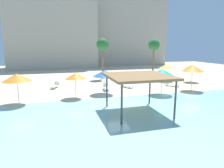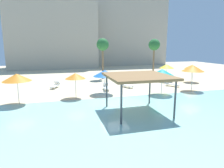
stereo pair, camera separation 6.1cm
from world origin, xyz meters
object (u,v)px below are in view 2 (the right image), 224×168
(beach_umbrella_orange_0, at_px, (17,77))
(beach_umbrella_yellow_4, at_px, (167,66))
(lounge_chair_2, at_px, (171,84))
(lounge_chair_3, at_px, (126,85))
(lounge_chair_1, at_px, (106,87))
(palm_tree_1, at_px, (103,46))
(beach_umbrella_orange_6, at_px, (193,68))
(beach_umbrella_orange_1, at_px, (192,67))
(shade_pavilion, at_px, (138,77))
(palm_tree_2, at_px, (154,46))
(beach_umbrella_orange_7, at_px, (75,76))
(beach_umbrella_blue_3, at_px, (105,73))
(beach_umbrella_teal_2, at_px, (162,72))
(lounge_chair_0, at_px, (55,85))

(beach_umbrella_orange_0, distance_m, beach_umbrella_yellow_4, 19.91)
(lounge_chair_2, height_order, lounge_chair_3, same)
(lounge_chair_1, height_order, palm_tree_1, palm_tree_1)
(beach_umbrella_yellow_4, relative_size, lounge_chair_3, 1.28)
(beach_umbrella_orange_6, distance_m, lounge_chair_2, 3.76)
(beach_umbrella_orange_1, xyz_separation_m, lounge_chair_1, (-13.11, -1.77, -1.87))
(shade_pavilion, height_order, lounge_chair_2, shade_pavilion)
(beach_umbrella_orange_0, bearing_deg, palm_tree_2, 31.40)
(beach_umbrella_orange_1, distance_m, beach_umbrella_orange_7, 17.47)
(lounge_chair_2, bearing_deg, palm_tree_1, -171.35)
(beach_umbrella_orange_0, xyz_separation_m, beach_umbrella_orange_7, (5.10, 0.82, -0.20))
(beach_umbrella_blue_3, height_order, lounge_chair_2, beach_umbrella_blue_3)
(beach_umbrella_blue_3, bearing_deg, beach_umbrella_yellow_4, 26.08)
(beach_umbrella_teal_2, bearing_deg, lounge_chair_0, 149.80)
(beach_umbrella_orange_1, height_order, lounge_chair_0, beach_umbrella_orange_1)
(beach_umbrella_blue_3, height_order, beach_umbrella_orange_7, beach_umbrella_blue_3)
(beach_umbrella_orange_6, relative_size, lounge_chair_3, 1.50)
(beach_umbrella_orange_6, distance_m, lounge_chair_3, 8.04)
(shade_pavilion, distance_m, lounge_chair_3, 9.78)
(shade_pavilion, relative_size, palm_tree_1, 0.74)
(beach_umbrella_teal_2, bearing_deg, beach_umbrella_orange_6, 8.90)
(beach_umbrella_orange_7, distance_m, palm_tree_2, 17.96)
(shade_pavilion, height_order, beach_umbrella_orange_1, shade_pavilion)
(beach_umbrella_orange_0, height_order, lounge_chair_0, beach_umbrella_orange_0)
(beach_umbrella_teal_2, xyz_separation_m, lounge_chair_0, (-10.99, 6.40, -2.04))
(beach_umbrella_orange_0, distance_m, lounge_chair_0, 7.27)
(beach_umbrella_yellow_4, height_order, lounge_chair_0, beach_umbrella_yellow_4)
(shade_pavilion, bearing_deg, lounge_chair_2, 45.47)
(shade_pavilion, distance_m, beach_umbrella_orange_1, 16.31)
(beach_umbrella_orange_7, relative_size, palm_tree_2, 0.40)
(beach_umbrella_teal_2, xyz_separation_m, lounge_chair_3, (-2.45, 4.43, -2.04))
(beach_umbrella_orange_0, xyz_separation_m, lounge_chair_1, (8.85, 3.61, -2.07))
(beach_umbrella_blue_3, distance_m, lounge_chair_0, 7.18)
(shade_pavilion, distance_m, lounge_chair_2, 11.95)
(lounge_chair_2, bearing_deg, lounge_chair_1, -123.97)
(beach_umbrella_orange_7, height_order, lounge_chair_0, beach_umbrella_orange_7)
(lounge_chair_0, height_order, lounge_chair_1, same)
(beach_umbrella_orange_1, xyz_separation_m, lounge_chair_2, (-4.44, -1.95, -1.87))
(lounge_chair_3, height_order, palm_tree_2, palm_tree_2)
(palm_tree_1, bearing_deg, shade_pavilion, -93.40)
(beach_umbrella_orange_1, bearing_deg, beach_umbrella_teal_2, -145.11)
(beach_umbrella_blue_3, height_order, lounge_chair_0, beach_umbrella_blue_3)
(beach_umbrella_orange_0, xyz_separation_m, beach_umbrella_blue_3, (8.25, 1.69, -0.15))
(beach_umbrella_orange_7, bearing_deg, beach_umbrella_orange_0, -170.89)
(lounge_chair_3, xyz_separation_m, palm_tree_2, (7.50, 7.37, 4.83))
(lounge_chair_0, bearing_deg, palm_tree_1, 147.75)
(beach_umbrella_orange_7, height_order, lounge_chair_3, beach_umbrella_orange_7)
(beach_umbrella_orange_6, relative_size, lounge_chair_1, 1.49)
(beach_umbrella_blue_3, relative_size, beach_umbrella_yellow_4, 1.03)
(beach_umbrella_orange_0, relative_size, beach_umbrella_orange_6, 0.93)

